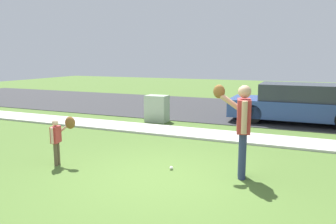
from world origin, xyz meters
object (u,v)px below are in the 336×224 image
object	(u,v)px
person_adult	(241,122)
parked_wagon_blue	(298,104)
person_child	(60,134)
baseball	(171,168)
utility_cabinet	(157,109)

from	to	relation	value
person_adult	parked_wagon_blue	xyz separation A→B (m)	(0.84, 5.94, -0.40)
person_child	baseball	size ratio (longest dim) A/B	13.71
person_child	parked_wagon_blue	size ratio (longest dim) A/B	0.23
person_child	parked_wagon_blue	bearing A→B (deg)	44.49
person_child	baseball	bearing A→B (deg)	3.04
baseball	parked_wagon_blue	world-z (taller)	parked_wagon_blue
parked_wagon_blue	person_child	bearing A→B (deg)	56.59
utility_cabinet	person_child	bearing A→B (deg)	-88.64
person_adult	parked_wagon_blue	world-z (taller)	person_adult
person_adult	baseball	world-z (taller)	person_adult
baseball	person_child	bearing A→B (deg)	-164.85
baseball	parked_wagon_blue	distance (m)	6.48
person_adult	parked_wagon_blue	bearing A→B (deg)	-110.18
person_adult	person_child	distance (m)	3.66
person_child	utility_cabinet	distance (m)	5.00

